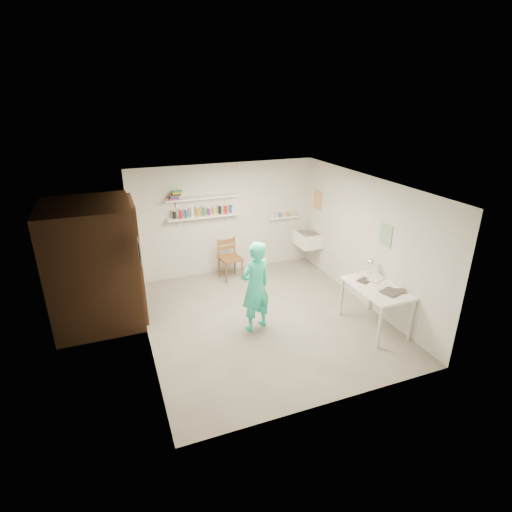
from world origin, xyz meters
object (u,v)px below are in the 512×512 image
object	(u,v)px
belfast_sink	(308,239)
work_table	(375,307)
wall_clock	(255,267)
desk_lamp	(372,262)
man	(255,287)
wooden_chair	(230,258)

from	to	relation	value
belfast_sink	work_table	bearing A→B (deg)	-92.40
wall_clock	work_table	world-z (taller)	wall_clock
belfast_sink	desk_lamp	size ratio (longest dim) A/B	4.16
belfast_sink	wall_clock	size ratio (longest dim) A/B	2.13
wall_clock	man	bearing A→B (deg)	-125.88
belfast_sink	work_table	world-z (taller)	belfast_sink
man	work_table	size ratio (longest dim) A/B	1.36
wall_clock	wooden_chair	xyz separation A→B (m)	(0.14, 1.82, -0.58)
wooden_chair	wall_clock	bearing A→B (deg)	-102.81
man	wall_clock	xyz separation A→B (m)	(0.07, 0.21, 0.26)
belfast_sink	wooden_chair	world-z (taller)	wooden_chair
man	wooden_chair	bearing A→B (deg)	-113.71
man	work_table	distance (m)	2.05
wall_clock	desk_lamp	size ratio (longest dim) A/B	1.95
work_table	man	bearing A→B (deg)	159.70
wooden_chair	work_table	xyz separation A→B (m)	(1.68, -2.73, -0.08)
belfast_sink	wooden_chair	size ratio (longest dim) A/B	0.65
wall_clock	desk_lamp	bearing A→B (deg)	-30.45
wooden_chair	work_table	bearing A→B (deg)	-66.82
wall_clock	desk_lamp	xyz separation A→B (m)	(2.01, -0.45, -0.06)
wall_clock	desk_lamp	world-z (taller)	wall_clock
man	wooden_chair	size ratio (longest dim) A/B	1.69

